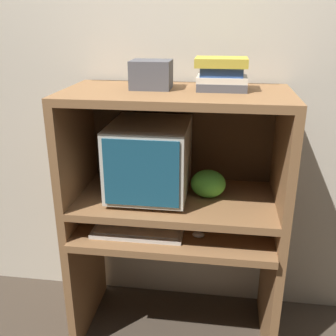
# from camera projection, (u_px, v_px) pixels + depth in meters

# --- Properties ---
(wall_back) EXTENTS (6.00, 0.06, 2.60)m
(wall_back) POSITION_uv_depth(u_px,v_px,m) (184.00, 85.00, 2.06)
(wall_back) COLOR beige
(wall_back) RESTS_ON ground_plane
(desk_base) EXTENTS (1.03, 0.55, 0.66)m
(desk_base) POSITION_uv_depth(u_px,v_px,m) (174.00, 266.00, 2.04)
(desk_base) COLOR brown
(desk_base) RESTS_ON ground_plane
(desk_monitor_shelf) EXTENTS (1.03, 0.53, 0.15)m
(desk_monitor_shelf) POSITION_uv_depth(u_px,v_px,m) (176.00, 202.00, 1.95)
(desk_monitor_shelf) COLOR brown
(desk_monitor_shelf) RESTS_ON desk_base
(hutch_upper) EXTENTS (1.03, 0.53, 0.52)m
(hutch_upper) POSITION_uv_depth(u_px,v_px,m) (177.00, 125.00, 1.84)
(hutch_upper) COLOR brown
(hutch_upper) RESTS_ON desk_monitor_shelf
(crt_monitor) EXTENTS (0.37, 0.43, 0.36)m
(crt_monitor) POSITION_uv_depth(u_px,v_px,m) (150.00, 158.00, 1.90)
(crt_monitor) COLOR beige
(crt_monitor) RESTS_ON desk_monitor_shelf
(keyboard) EXTENTS (0.43, 0.17, 0.03)m
(keyboard) POSITION_uv_depth(u_px,v_px,m) (138.00, 231.00, 1.88)
(keyboard) COLOR beige
(keyboard) RESTS_ON desk_base
(mouse) EXTENTS (0.06, 0.04, 0.03)m
(mouse) POSITION_uv_depth(u_px,v_px,m) (198.00, 235.00, 1.85)
(mouse) COLOR #B7B7B7
(mouse) RESTS_ON desk_base
(snack_bag) EXTENTS (0.17, 0.13, 0.14)m
(snack_bag) POSITION_uv_depth(u_px,v_px,m) (208.00, 184.00, 1.91)
(snack_bag) COLOR green
(snack_bag) RESTS_ON desk_monitor_shelf
(book_stack) EXTENTS (0.23, 0.17, 0.14)m
(book_stack) POSITION_uv_depth(u_px,v_px,m) (222.00, 74.00, 1.74)
(book_stack) COLOR #4C4C51
(book_stack) RESTS_ON hutch_upper
(storage_box) EXTENTS (0.18, 0.15, 0.13)m
(storage_box) POSITION_uv_depth(u_px,v_px,m) (151.00, 75.00, 1.78)
(storage_box) COLOR #4C4C51
(storage_box) RESTS_ON hutch_upper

